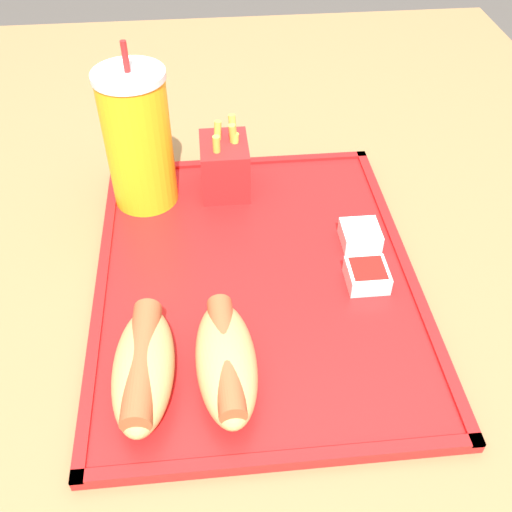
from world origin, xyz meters
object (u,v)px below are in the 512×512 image
Objects in this scene: sauce_cup_mayo at (360,234)px; sauce_cup_ketchup at (367,275)px; fries_carton at (225,165)px; soda_cup at (138,140)px; hot_dog_far at (143,367)px; hot_dog_near at (226,361)px.

sauce_cup_mayo and sauce_cup_ketchup have the same top height.
fries_carton reaches higher than sauce_cup_ketchup.
sauce_cup_mayo is at bearing -6.54° from sauce_cup_ketchup.
soda_cup reaches higher than sauce_cup_mayo.
hot_dog_far and hot_dog_near have the same top height.
fries_carton reaches higher than hot_dog_near.
sauce_cup_ketchup is (-0.19, -0.14, -0.02)m from fries_carton.
sauce_cup_ketchup is at bearing -125.81° from soda_cup.
soda_cup is at bearing 96.60° from fries_carton.
fries_carton is at bearing -83.40° from soda_cup.
hot_dog_far is 3.29× the size of sauce_cup_ketchup.
fries_carton is (0.30, -0.02, 0.01)m from hot_dog_near.
sauce_cup_ketchup is at bearing -65.01° from hot_dog_far.
sauce_cup_mayo is (-0.11, -0.26, -0.08)m from soda_cup.
sauce_cup_ketchup is (0.11, -0.16, -0.01)m from hot_dog_near.
hot_dog_far is at bearing 90.00° from hot_dog_near.
hot_dog_far is at bearing 162.74° from fries_carton.
sauce_cup_ketchup is (-0.07, 0.01, 0.00)m from sauce_cup_mayo.
sauce_cup_ketchup is (0.11, -0.24, -0.01)m from hot_dog_far.
hot_dog_far is at bearing -178.15° from soda_cup.
hot_dog_near is 0.30m from fries_carton.
sauce_cup_ketchup is at bearing -142.84° from fries_carton.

